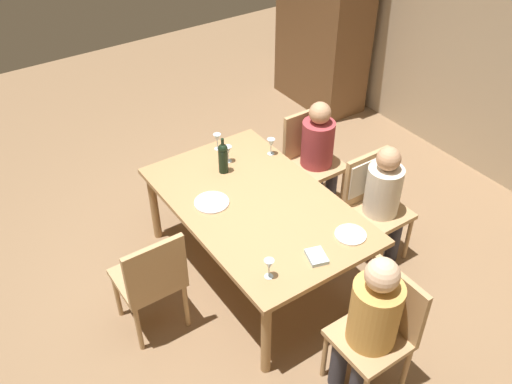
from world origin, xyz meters
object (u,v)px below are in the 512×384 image
at_px(person_woman_host, 371,320).
at_px(dinner_plate_host, 212,202).
at_px(chair_near, 152,278).
at_px(dinner_plate_guest_left, 350,235).
at_px(wine_glass_near_left, 271,143).
at_px(armoire_cabinet, 324,13).
at_px(chair_far_left, 310,154).
at_px(wine_glass_centre, 217,139).
at_px(chair_far_right, 371,192).
at_px(person_man_bearded, 319,150).
at_px(wine_bottle_tall_green, 223,157).
at_px(wine_glass_far, 269,265).
at_px(wine_glass_near_right, 228,151).
at_px(chair_right_end, 381,325).
at_px(dining_table, 256,209).
at_px(person_man_guest, 384,197).

xyz_separation_m(person_woman_host, dinner_plate_host, (-1.47, -0.26, 0.06)).
height_order(chair_near, dinner_plate_guest_left, chair_near).
relative_size(wine_glass_near_left, dinner_plate_host, 0.56).
bearing_deg(armoire_cabinet, person_woman_host, -35.32).
xyz_separation_m(chair_far_left, wine_glass_centre, (-0.30, -0.80, 0.30)).
distance_m(chair_far_left, chair_far_right, 0.78).
height_order(person_man_bearded, wine_bottle_tall_green, person_man_bearded).
distance_m(wine_glass_near_left, wine_glass_centre, 0.46).
bearing_deg(chair_far_right, wine_glass_far, 16.95).
distance_m(chair_far_left, wine_glass_near_right, 0.88).
bearing_deg(armoire_cabinet, chair_right_end, -33.99).
distance_m(person_woman_host, person_man_bearded, 1.93).
distance_m(chair_right_end, wine_bottle_tall_green, 1.80).
xyz_separation_m(dining_table, person_man_guest, (0.44, 0.94, -0.02)).
distance_m(chair_far_right, person_woman_host, 1.40).
bearing_deg(person_man_guest, dining_table, -24.79).
distance_m(wine_bottle_tall_green, wine_glass_far, 1.23).
bearing_deg(wine_glass_near_right, person_man_guest, 39.07).
height_order(person_man_bearded, dinner_plate_host, person_man_bearded).
distance_m(person_woman_host, dinner_plate_guest_left, 0.71).
xyz_separation_m(armoire_cabinet, wine_glass_near_left, (1.54, -1.84, -0.27)).
bearing_deg(chair_far_left, chair_far_right, 90.00).
xyz_separation_m(dining_table, wine_glass_centre, (-0.79, 0.14, 0.18)).
distance_m(chair_far_left, wine_glass_far, 1.79).
bearing_deg(dinner_plate_host, chair_far_left, 104.38).
height_order(chair_far_left, dinner_plate_guest_left, chair_far_left).
bearing_deg(wine_bottle_tall_green, chair_far_left, 90.89).
distance_m(chair_far_left, wine_glass_centre, 0.91).
bearing_deg(wine_glass_near_right, dining_table, -11.19).
height_order(chair_right_end, wine_glass_centre, chair_right_end).
relative_size(person_woman_host, dinner_plate_host, 4.32).
distance_m(person_woman_host, wine_glass_near_right, 1.89).
relative_size(wine_glass_near_right, dinner_plate_guest_left, 0.66).
xyz_separation_m(chair_far_left, wine_glass_near_right, (-0.09, -0.83, 0.30)).
bearing_deg(chair_far_right, person_woman_host, 46.05).
bearing_deg(armoire_cabinet, dining_table, -49.00).
bearing_deg(wine_glass_near_left, person_woman_host, -15.90).
bearing_deg(armoire_cabinet, wine_bottle_tall_green, -56.45).
relative_size(chair_right_end, person_man_bearded, 0.84).
bearing_deg(dinner_plate_guest_left, wine_bottle_tall_green, -163.98).
bearing_deg(person_woman_host, dinner_plate_host, 9.94).
xyz_separation_m(chair_near, dinner_plate_host, (-0.27, 0.66, 0.20)).
bearing_deg(wine_glass_near_left, person_man_bearded, 79.12).
bearing_deg(wine_glass_near_left, chair_right_end, -12.45).
bearing_deg(chair_near, wine_glass_near_right, 32.38).
relative_size(chair_right_end, dinner_plate_host, 3.44).
bearing_deg(wine_glass_near_right, person_woman_host, -4.32).
distance_m(dining_table, wine_glass_near_left, 0.69).
xyz_separation_m(person_man_bearded, wine_glass_near_right, (-0.20, -0.83, 0.19)).
height_order(dining_table, chair_far_left, chair_far_left).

